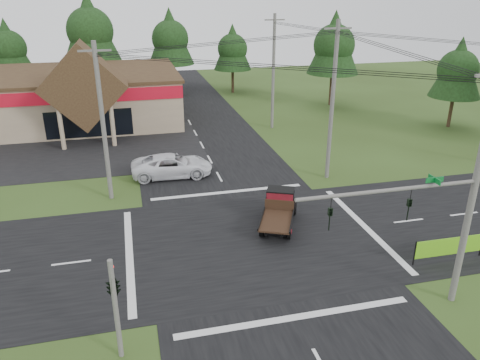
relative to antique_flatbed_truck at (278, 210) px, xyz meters
name	(u,v)px	position (x,y,z in m)	size (l,w,h in m)	color
ground	(254,240)	(-1.92, -1.39, -1.03)	(120.00, 120.00, 0.00)	#2D4017
road_ns	(254,240)	(-1.92, -1.39, -1.02)	(12.00, 120.00, 0.02)	black
road_ew	(254,240)	(-1.92, -1.39, -1.01)	(120.00, 12.00, 0.02)	black
parking_apron	(42,154)	(-15.92, 17.61, -1.01)	(28.00, 14.00, 0.02)	black
cvs_building	(35,98)	(-17.63, 28.18, 1.75)	(30.40, 18.20, 9.19)	#9C8669
traffic_signal_mast	(434,219)	(3.90, -8.89, 3.40)	(8.12, 0.24, 7.00)	#595651
traffic_signal_corner	(112,278)	(-9.42, -8.72, 2.50)	(0.53, 2.48, 4.40)	#595651
utility_pole_nr	(474,189)	(5.58, -8.89, 4.61)	(2.00, 0.30, 11.00)	#595651
utility_pole_nw	(103,122)	(-9.92, 6.61, 4.36)	(2.00, 0.30, 10.50)	#595651
utility_pole_ne	(332,101)	(6.08, 6.61, 4.86)	(2.00, 0.30, 11.50)	#595651
utility_pole_n	(273,72)	(6.08, 20.61, 4.71)	(2.00, 0.30, 11.20)	#595651
tree_row_b	(8,46)	(-21.92, 40.61, 5.68)	(5.60, 5.60, 10.10)	#332316
tree_row_c	(90,28)	(-11.92, 39.61, 7.69)	(7.28, 7.28, 13.13)	#332316
tree_row_d	(170,37)	(-1.92, 40.61, 6.35)	(6.16, 6.16, 11.11)	#332316
tree_row_e	(232,47)	(6.08, 38.61, 5.01)	(5.04, 5.04, 9.09)	#332316
tree_side_ne	(334,43)	(16.08, 28.61, 6.35)	(6.16, 6.16, 11.11)	#332316
tree_side_e_near	(458,68)	(24.08, 16.61, 5.01)	(5.04, 5.04, 9.09)	#332316
antique_flatbed_truck	(278,210)	(0.00, 0.00, 0.00)	(1.87, 4.91, 2.05)	#5C0D13
roadside_banner	(449,249)	(7.52, -5.89, -0.32)	(4.11, 0.12, 1.40)	#60B117
white_pickup	(172,166)	(-5.37, 9.69, -0.18)	(2.82, 6.11, 1.70)	white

